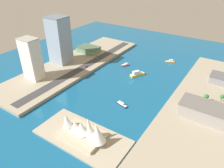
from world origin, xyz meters
name	(u,v)px	position (x,y,z in m)	size (l,w,h in m)	color
ground_plane	(130,82)	(0.00, 0.00, 0.00)	(440.00, 440.00, 0.00)	#145684
quay_west	(206,104)	(-90.21, 0.00, 1.80)	(70.00, 240.00, 3.59)	#9E937F
quay_east	(75,64)	(90.21, 0.00, 1.80)	(70.00, 240.00, 3.59)	#9E937F
peninsula_point	(82,137)	(-12.42, 106.49, 1.00)	(81.58, 38.31, 2.00)	#A89E89
road_strip	(86,66)	(71.03, 0.00, 3.67)	(12.29, 228.00, 0.15)	#38383D
patrol_launch_navy	(122,104)	(-16.63, 47.84, 1.19)	(14.42, 6.74, 3.22)	#1E284C
water_taxi_orange	(170,61)	(-21.48, -84.30, 1.50)	(14.15, 9.99, 4.22)	orange
tugboat_red	(125,65)	(28.46, -37.24, 1.40)	(9.59, 11.81, 3.84)	red
ferry_yellow_fast	(137,74)	(0.32, -19.42, 2.55)	(15.16, 20.67, 7.16)	yellow
carpark_squat_concrete	(204,111)	(-92.23, 26.28, 10.45)	(43.87, 24.07, 13.65)	gray
tower_tall_glass	(59,40)	(109.19, 7.65, 35.76)	(26.61, 24.37, 64.26)	#8C9EB2
terminal_long_green	(89,49)	(99.62, -42.89, 8.15)	(33.64, 23.45, 9.05)	slate
warehouse_low_gray	(222,79)	(-96.10, -52.89, 8.37)	(27.82, 21.48, 9.49)	gray
hotel_broad_white	(31,59)	(101.87, 61.54, 29.09)	(22.20, 16.60, 50.92)	silver
taxi_yellow_cab	(97,57)	(75.86, -31.93, 4.53)	(2.14, 4.49, 1.61)	black
pickup_red	(86,66)	(68.41, 2.51, 4.51)	(1.93, 4.61, 1.54)	black
traffic_light_waterfront	(75,73)	(63.74, 30.47, 7.94)	(0.36, 0.36, 6.50)	black
opera_landmark	(84,130)	(-15.04, 106.49, 9.64)	(45.28, 25.58, 23.06)	#BCAD93
park_tree_cluster	(214,100)	(-96.61, 0.48, 9.50)	(18.47, 20.92, 8.80)	brown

